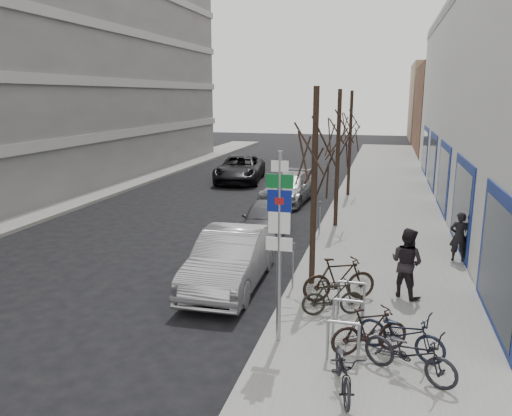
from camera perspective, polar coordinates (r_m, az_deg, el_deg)
The scene contains 25 objects.
ground at distance 11.79m, azimuth -9.27°, elevation -13.93°, with size 120.00×120.00×0.00m, color black.
sidewalk_east at distance 20.27m, azimuth 14.39°, elevation -2.48°, with size 5.00×70.00×0.15m, color slate.
sidewalk_west at distance 25.46m, azimuth -23.06°, elevation -0.03°, with size 3.00×70.00×0.15m, color slate.
brick_building_far at distance 50.34m, azimuth 24.84°, elevation 10.17°, with size 12.00×14.00×8.00m, color brown.
tan_building_far at distance 65.23m, azimuth 23.07°, elevation 11.10°, with size 13.00×12.00×9.00m, color #937A5B.
highway_sign_pole at distance 10.18m, azimuth 2.68°, elevation -3.26°, with size 0.55×0.10×4.20m.
bike_rack at distance 11.20m, azimuth 10.42°, elevation -11.75°, with size 0.66×2.26×0.83m.
tree_near at distance 13.26m, azimuth 6.79°, elevation 7.65°, with size 1.80×1.80×5.50m.
tree_mid at distance 19.71m, azimuth 9.45°, elevation 9.22°, with size 1.80×1.80×5.50m.
tree_far at distance 26.18m, azimuth 10.80°, elevation 10.00°, with size 1.80×1.80×5.50m.
meter_front at distance 13.51m, azimuth 4.24°, elevation -6.05°, with size 0.10×0.08×1.27m.
meter_mid at distance 18.74m, azimuth 7.29°, elevation -0.76°, with size 0.10×0.08×1.27m.
meter_back at distance 24.09m, azimuth 9.00°, elevation 2.21°, with size 0.10×0.08×1.27m.
bike_near_left at distance 9.28m, azimuth 9.98°, elevation -17.24°, with size 0.50×1.65×1.01m, color black.
bike_near_right at distance 10.57m, azimuth 12.87°, elevation -13.45°, with size 0.49×1.66×1.01m, color black.
bike_mid_curb at distance 10.65m, azimuth 16.28°, elevation -13.16°, with size 0.55×1.80×1.10m, color black.
bike_mid_inner at distance 12.11m, azimuth 8.78°, elevation -10.00°, with size 0.45×1.51×0.92m, color black.
bike_far_curb at distance 9.94m, azimuth 17.20°, elevation -15.15°, with size 0.55×1.82×1.11m, color black.
bike_far_inner at distance 12.89m, azimuth 9.48°, elevation -7.99°, with size 0.57×1.93×1.17m, color black.
parked_car_front at distance 14.04m, azimuth -2.92°, elevation -5.83°, with size 1.68×4.82×1.59m, color #ABACB1.
parked_car_mid at distance 19.00m, azimuth 1.03°, elevation -1.23°, with size 1.59×3.94×1.34m, color #46464A.
parked_car_back at distance 25.10m, azimuth 3.79°, elevation 2.31°, with size 2.03×4.99×1.45m, color gray.
lane_car at distance 31.07m, azimuth -1.85°, elevation 4.50°, with size 2.66×5.77×1.60m, color black.
pedestrian_near at distance 16.88m, azimuth 22.20°, elevation -3.05°, with size 0.58×0.38×1.58m, color black.
pedestrian_far at distance 13.46m, azimuth 16.84°, elevation -5.93°, with size 0.68×0.46×1.86m, color black.
Camera 1 is at (4.40, -9.59, 5.27)m, focal length 35.00 mm.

